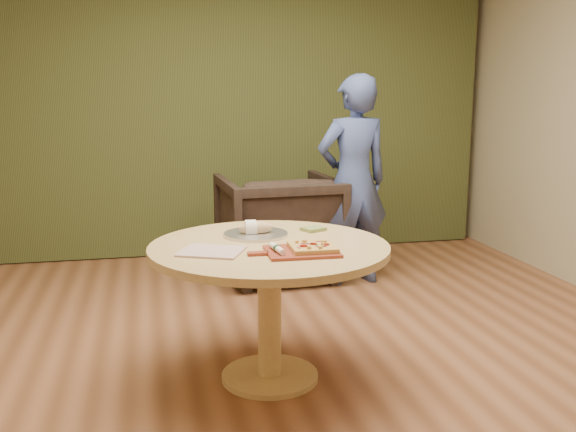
% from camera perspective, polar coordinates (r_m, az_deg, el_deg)
% --- Properties ---
extents(room_shell, '(5.04, 6.04, 2.84)m').
position_cam_1_polar(room_shell, '(3.25, 2.12, 8.63)').
color(room_shell, '#995F3D').
rests_on(room_shell, ground).
extents(curtain, '(4.80, 0.14, 2.78)m').
position_cam_1_polar(curtain, '(6.10, -4.84, 9.79)').
color(curtain, '#353E1C').
rests_on(curtain, ground).
extents(pedestal_table, '(1.26, 1.26, 0.75)m').
position_cam_1_polar(pedestal_table, '(3.38, -1.67, -4.86)').
color(pedestal_table, '#DDB671').
rests_on(pedestal_table, ground).
extents(pizza_paddle, '(0.45, 0.29, 0.01)m').
position_cam_1_polar(pizza_paddle, '(3.17, 1.05, -3.18)').
color(pizza_paddle, maroon).
rests_on(pizza_paddle, pedestal_table).
extents(flatbread_pizza, '(0.23, 0.23, 0.04)m').
position_cam_1_polar(flatbread_pizza, '(3.18, 2.20, -2.78)').
color(flatbread_pizza, tan).
rests_on(flatbread_pizza, pizza_paddle).
extents(cutlery_roll, '(0.05, 0.20, 0.03)m').
position_cam_1_polar(cutlery_roll, '(3.14, -0.98, -2.90)').
color(cutlery_roll, white).
rests_on(cutlery_roll, pizza_paddle).
extents(newspaper, '(0.38, 0.35, 0.01)m').
position_cam_1_polar(newspaper, '(3.21, -6.81, -3.14)').
color(newspaper, white).
rests_on(newspaper, pedestal_table).
extents(serving_tray, '(0.36, 0.36, 0.02)m').
position_cam_1_polar(serving_tray, '(3.55, -2.87, -1.62)').
color(serving_tray, silver).
rests_on(serving_tray, pedestal_table).
extents(bread_roll, '(0.19, 0.09, 0.09)m').
position_cam_1_polar(bread_roll, '(3.54, -3.02, -1.06)').
color(bread_roll, '#D2B180').
rests_on(bread_roll, serving_tray).
extents(green_packet, '(0.15, 0.14, 0.02)m').
position_cam_1_polar(green_packet, '(3.67, 2.26, -1.16)').
color(green_packet, '#5A6E31').
rests_on(green_packet, pedestal_table).
extents(armchair, '(0.97, 0.92, 0.95)m').
position_cam_1_polar(armchair, '(5.31, -0.89, -0.43)').
color(armchair, black).
rests_on(armchair, ground).
extents(person_standing, '(0.66, 0.48, 1.66)m').
position_cam_1_polar(person_standing, '(5.11, 5.79, 3.11)').
color(person_standing, '#3C4D89').
rests_on(person_standing, ground).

